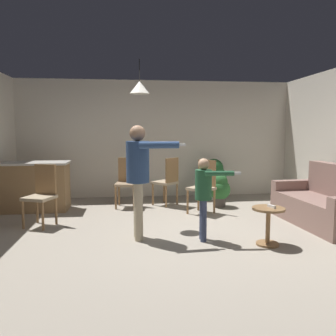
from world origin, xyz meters
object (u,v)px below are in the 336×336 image
(spare_remote_on_table, at_px, (272,206))
(person_child, at_px, (204,190))
(person_adult, at_px, (139,169))
(potted_plant_by_wall, at_px, (213,177))
(couch_floral, at_px, (324,205))
(dining_chair_by_counter, at_px, (168,179))
(dining_chair_near_wall, at_px, (203,184))
(dining_chair_spare, at_px, (42,193))
(side_table_by_couch, at_px, (268,222))
(potted_plant_corner, at_px, (220,189))
(dining_chair_centre_back, at_px, (127,180))
(kitchen_counter, at_px, (36,186))

(spare_remote_on_table, bearing_deg, person_child, 160.65)
(person_adult, xyz_separation_m, potted_plant_by_wall, (1.78, 2.74, -0.51))
(couch_floral, bearing_deg, person_adult, 93.17)
(dining_chair_by_counter, height_order, spare_remote_on_table, dining_chair_by_counter)
(dining_chair_near_wall, xyz_separation_m, dining_chair_spare, (-2.81, -0.53, 0.00))
(couch_floral, distance_m, side_table_by_couch, 1.58)
(person_child, relative_size, potted_plant_by_wall, 1.28)
(dining_chair_by_counter, height_order, potted_plant_corner, dining_chair_by_counter)
(dining_chair_by_counter, xyz_separation_m, dining_chair_spare, (-2.21, -1.25, 0.00))
(dining_chair_centre_back, bearing_deg, potted_plant_corner, -177.62)
(kitchen_counter, height_order, person_adult, person_adult)
(potted_plant_corner, bearing_deg, person_child, -110.86)
(dining_chair_near_wall, xyz_separation_m, potted_plant_corner, (0.45, 0.49, -0.17))
(dining_chair_near_wall, relative_size, dining_chair_spare, 1.00)
(couch_floral, relative_size, dining_chair_by_counter, 1.86)
(dining_chair_spare, xyz_separation_m, spare_remote_on_table, (3.32, -1.36, -0.01))
(kitchen_counter, distance_m, dining_chair_by_counter, 2.60)
(dining_chair_spare, distance_m, potted_plant_corner, 3.42)
(dining_chair_by_counter, relative_size, dining_chair_near_wall, 1.00)
(potted_plant_corner, xyz_separation_m, potted_plant_by_wall, (0.08, 0.83, 0.13))
(person_adult, height_order, dining_chair_centre_back, person_adult)
(couch_floral, relative_size, dining_chair_centre_back, 1.86)
(side_table_by_couch, relative_size, dining_chair_near_wall, 0.52)
(side_table_by_couch, height_order, dining_chair_by_counter, dining_chair_by_counter)
(potted_plant_by_wall, bearing_deg, spare_remote_on_table, -90.24)
(side_table_by_couch, xyz_separation_m, spare_remote_on_table, (0.04, -0.01, 0.21))
(person_adult, relative_size, potted_plant_by_wall, 1.78)
(person_child, height_order, potted_plant_by_wall, person_child)
(person_child, xyz_separation_m, dining_chair_spare, (-2.46, 1.06, -0.18))
(dining_chair_near_wall, bearing_deg, spare_remote_on_table, 151.08)
(dining_chair_by_counter, xyz_separation_m, potted_plant_corner, (1.04, -0.23, -0.17))
(person_adult, distance_m, person_child, 0.97)
(couch_floral, relative_size, dining_chair_near_wall, 1.86)
(dining_chair_near_wall, distance_m, potted_plant_by_wall, 1.42)
(dining_chair_near_wall, height_order, potted_plant_by_wall, dining_chair_near_wall)
(person_child, xyz_separation_m, dining_chair_by_counter, (-0.25, 2.31, -0.18))
(person_adult, height_order, dining_chair_near_wall, person_adult)
(kitchen_counter, relative_size, side_table_by_couch, 2.42)
(side_table_by_couch, xyz_separation_m, person_adult, (-1.73, 0.47, 0.68))
(spare_remote_on_table, bearing_deg, dining_chair_centre_back, 126.90)
(potted_plant_corner, distance_m, spare_remote_on_table, 2.39)
(couch_floral, height_order, spare_remote_on_table, couch_floral)
(person_adult, bearing_deg, kitchen_counter, -139.09)
(dining_chair_near_wall, xyz_separation_m, spare_remote_on_table, (0.52, -1.90, -0.01))
(side_table_by_couch, xyz_separation_m, person_child, (-0.82, 0.30, 0.40))
(dining_chair_near_wall, height_order, potted_plant_corner, dining_chair_near_wall)
(side_table_by_couch, height_order, potted_plant_corner, potted_plant_corner)
(person_child, height_order, dining_chair_near_wall, person_child)
(potted_plant_by_wall, bearing_deg, dining_chair_spare, -150.93)
(dining_chair_spare, distance_m, spare_remote_on_table, 3.59)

